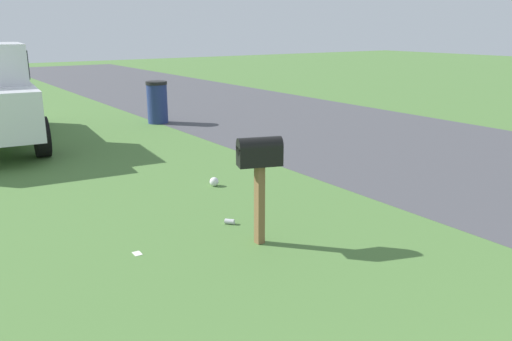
% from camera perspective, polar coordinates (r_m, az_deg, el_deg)
% --- Properties ---
extents(mailbox, '(0.35, 0.53, 1.24)m').
position_cam_1_polar(mailbox, '(5.66, 0.40, 1.20)').
color(mailbox, brown).
rests_on(mailbox, ground).
extents(trash_bin, '(0.54, 0.54, 1.07)m').
position_cam_1_polar(trash_bin, '(13.54, -10.87, 7.43)').
color(trash_bin, navy).
rests_on(trash_bin, ground).
extents(litter_can_midfield_a, '(0.13, 0.13, 0.07)m').
position_cam_1_polar(litter_can_midfield_a, '(6.52, -2.94, -5.66)').
color(litter_can_midfield_a, silver).
rests_on(litter_can_midfield_a, ground).
extents(litter_wrapper_near_hydrant, '(0.12, 0.09, 0.01)m').
position_cam_1_polar(litter_wrapper_near_hydrant, '(5.86, -13.00, -8.92)').
color(litter_wrapper_near_hydrant, silver).
rests_on(litter_wrapper_near_hydrant, ground).
extents(litter_bag_far_scatter, '(0.14, 0.14, 0.14)m').
position_cam_1_polar(litter_bag_far_scatter, '(8.05, -4.65, -1.24)').
color(litter_bag_far_scatter, silver).
rests_on(litter_bag_far_scatter, ground).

